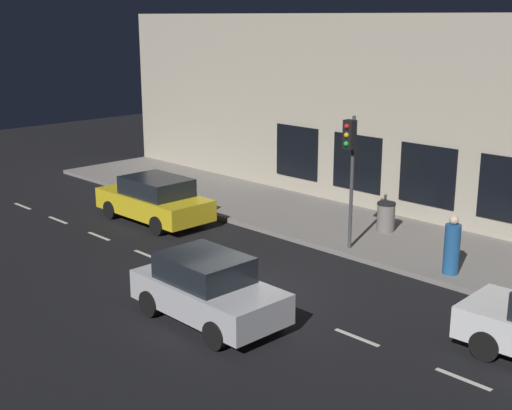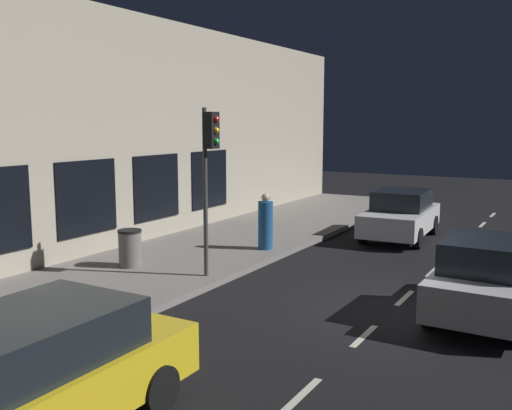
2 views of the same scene
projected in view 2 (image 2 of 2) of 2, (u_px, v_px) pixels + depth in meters
name	position (u px, v px, depth m)	size (l,w,h in m)	color
ground_plane	(391.00, 311.00, 11.67)	(60.00, 60.00, 0.00)	black
sidewalk	(152.00, 268.00, 14.76)	(4.50, 32.00, 0.15)	gray
building_facade	(76.00, 134.00, 15.53)	(0.65, 32.00, 6.99)	#B2A893
lane_centre_line	(405.00, 298.00, 12.53)	(0.12, 27.20, 0.01)	beige
traffic_light	(209.00, 153.00, 13.30)	(0.45, 0.32, 3.98)	#424244
parked_car_0	(489.00, 278.00, 11.20)	(1.92, 3.85, 1.58)	#B7B7BC
parked_car_1	(28.00, 378.00, 6.83)	(1.99, 4.38, 1.58)	gold
parked_car_2	(401.00, 215.00, 18.82)	(2.05, 4.16, 1.58)	silver
pedestrian_0	(266.00, 224.00, 16.58)	(0.56, 0.56, 1.63)	#1E5189
trash_bin	(130.00, 248.00, 14.60)	(0.60, 0.60, 0.95)	slate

